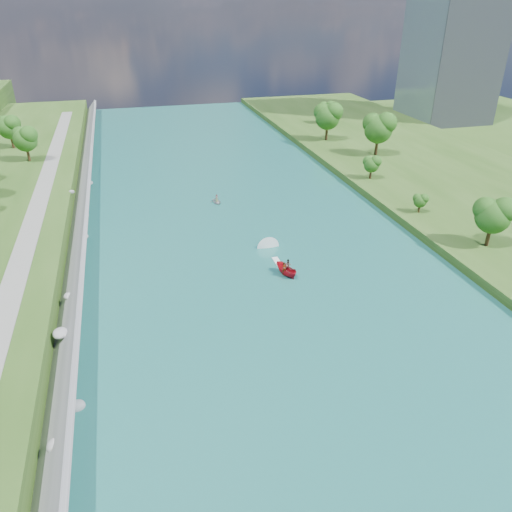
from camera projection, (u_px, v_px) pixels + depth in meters
name	position (u px, v px, depth m)	size (l,w,h in m)	color
ground	(294.00, 326.00, 60.06)	(260.00, 260.00, 0.00)	#2D5119
river_water	(252.00, 253.00, 77.14)	(55.00, 240.00, 0.10)	#17594A
riprap_bank	(74.00, 266.00, 69.63)	(4.48, 236.00, 4.17)	slate
riverside_path	(21.00, 258.00, 67.98)	(3.00, 200.00, 0.10)	gray
office_tower	(457.00, 16.00, 146.56)	(22.00, 22.00, 60.00)	gray
trees_east	(425.00, 169.00, 92.86)	(14.53, 140.77, 11.72)	#275516
motorboat	(283.00, 265.00, 72.00)	(3.60, 18.97, 2.17)	#B20E1C
raft	(217.00, 201.00, 95.45)	(2.37, 3.06, 1.65)	#92939A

